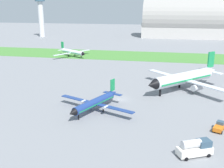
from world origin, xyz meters
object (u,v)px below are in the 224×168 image
Objects in this scene: control_tower at (41,13)px; fuel_truck_near_gate at (195,148)px; airplane_foreground_turboprop at (95,102)px; airplane_taxiing_turboprop at (72,52)px; pushback_tug_midfield at (219,127)px; airplane_midfield_jet at (185,78)px.

fuel_truck_near_gate is at bearing -57.35° from control_tower.
control_tower is (-85.68, 152.67, 16.98)m from airplane_foreground_turboprop.
fuel_truck_near_gate is 202.84m from control_tower.
airplane_taxiing_turboprop is 3.06× the size of fuel_truck_near_gate.
airplane_taxiing_turboprop is 104.28m from fuel_truck_near_gate.
airplane_foreground_turboprop is at bearing 102.65° from pushback_tug_midfield.
airplane_midfield_jet is at bearing 63.34° from fuel_truck_near_gate.
control_tower is (-54.68, 81.11, 16.87)m from airplane_taxiing_turboprop.
airplane_midfield_jet is 40.66m from fuel_truck_near_gate.
fuel_truck_near_gate is 0.21× the size of control_tower.
airplane_taxiing_turboprop is at bearing 61.68° from pushback_tug_midfield.
control_tower is at bearing 155.64° from airplane_taxiing_turboprop.
control_tower reaches higher than airplane_foreground_turboprop.
control_tower is at bearing -127.47° from airplane_foreground_turboprop.
airplane_foreground_turboprop is at bearing -1.17° from airplane_midfield_jet.
fuel_truck_near_gate is (54.33, -89.00, -1.03)m from airplane_taxiing_turboprop.
pushback_tug_midfield is 0.12× the size of control_tower.
fuel_truck_near_gate reaches higher than pushback_tug_midfield.
pushback_tug_midfield is at bearing 102.27° from airplane_foreground_turboprop.
control_tower is at bearing -95.58° from airplane_midfield_jet.
airplane_midfield_jet is at bearing 157.76° from airplane_foreground_turboprop.
control_tower reaches higher than fuel_truck_near_gate.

